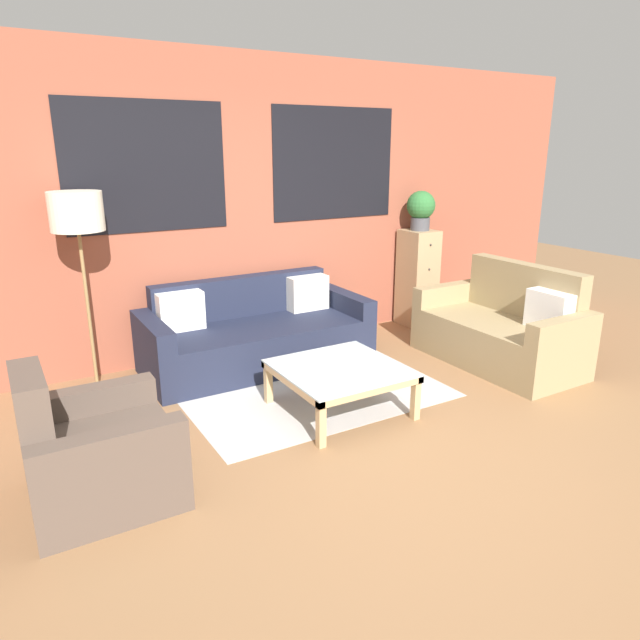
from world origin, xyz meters
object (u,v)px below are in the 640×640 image
at_px(floor_lamp, 77,219).
at_px(armchair_corner, 96,455).
at_px(settee_vintage, 502,331).
at_px(drawer_cabinet, 417,278).
at_px(couch_dark, 256,335).
at_px(potted_plant, 421,208).
at_px(coffee_table, 340,373).

bearing_deg(floor_lamp, armchair_corner, -99.54).
xyz_separation_m(settee_vintage, floor_lamp, (-3.42, 1.28, 1.12)).
distance_m(settee_vintage, armchair_corner, 3.72).
height_order(armchair_corner, drawer_cabinet, drawer_cabinet).
relative_size(couch_dark, potted_plant, 4.85).
height_order(settee_vintage, coffee_table, settee_vintage).
bearing_deg(settee_vintage, floor_lamp, 159.49).
bearing_deg(coffee_table, potted_plant, 36.67).
relative_size(armchair_corner, potted_plant, 1.96).
height_order(couch_dark, potted_plant, potted_plant).
height_order(coffee_table, drawer_cabinet, drawer_cabinet).
bearing_deg(potted_plant, drawer_cabinet, -90.00).
distance_m(floor_lamp, drawer_cabinet, 3.63).
distance_m(couch_dark, potted_plant, 2.36).
bearing_deg(settee_vintage, potted_plant, 85.87).
relative_size(couch_dark, coffee_table, 2.31).
bearing_deg(settee_vintage, armchair_corner, -174.43).
bearing_deg(settee_vintage, couch_dark, 150.28).
bearing_deg(couch_dark, armchair_corner, -138.17).
bearing_deg(drawer_cabinet, couch_dark, -174.06).
relative_size(coffee_table, floor_lamp, 0.55).
height_order(floor_lamp, drawer_cabinet, floor_lamp).
relative_size(couch_dark, armchair_corner, 2.47).
bearing_deg(armchair_corner, couch_dark, 41.83).
distance_m(couch_dark, settee_vintage, 2.32).
bearing_deg(armchair_corner, potted_plant, 24.48).
bearing_deg(coffee_table, drawer_cabinet, 36.67).
bearing_deg(armchair_corner, settee_vintage, 5.57).
xyz_separation_m(couch_dark, floor_lamp, (-1.41, 0.13, 1.15)).
height_order(armchair_corner, floor_lamp, floor_lamp).
height_order(settee_vintage, potted_plant, potted_plant).
height_order(couch_dark, floor_lamp, floor_lamp).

